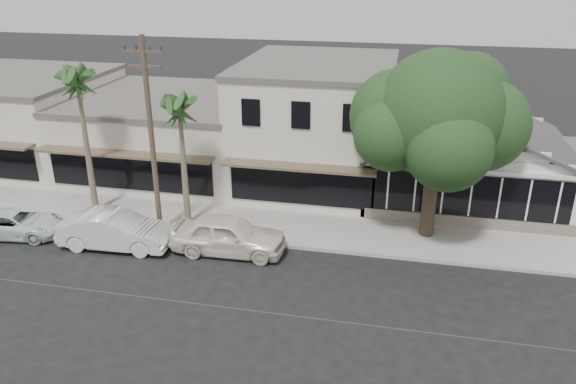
% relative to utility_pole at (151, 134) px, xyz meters
% --- Properties ---
extents(ground, '(140.00, 140.00, 0.00)m').
position_rel_utility_pole_xyz_m(ground, '(9.00, -5.20, -4.79)').
color(ground, black).
rests_on(ground, ground).
extents(sidewalk_north, '(90.00, 3.50, 0.15)m').
position_rel_utility_pole_xyz_m(sidewalk_north, '(1.00, 1.55, -4.71)').
color(sidewalk_north, '#9E9991').
rests_on(sidewalk_north, ground).
extents(corner_shop, '(10.40, 8.60, 5.10)m').
position_rel_utility_pole_xyz_m(corner_shop, '(14.00, 7.27, -2.17)').
color(corner_shop, white).
rests_on(corner_shop, ground).
extents(row_building_near, '(8.00, 10.00, 6.50)m').
position_rel_utility_pole_xyz_m(row_building_near, '(6.00, 8.30, -1.54)').
color(row_building_near, silver).
rests_on(row_building_near, ground).
extents(row_building_midnear, '(10.00, 10.00, 4.20)m').
position_rel_utility_pole_xyz_m(row_building_midnear, '(-3.00, 8.30, -2.69)').
color(row_building_midnear, silver).
rests_on(row_building_midnear, ground).
extents(row_building_midfar, '(11.00, 10.00, 5.00)m').
position_rel_utility_pole_xyz_m(row_building_midfar, '(-13.50, 8.30, -2.29)').
color(row_building_midfar, silver).
rests_on(row_building_midfar, ground).
extents(utility_pole, '(1.80, 0.24, 9.00)m').
position_rel_utility_pole_xyz_m(utility_pole, '(0.00, 0.00, 0.00)').
color(utility_pole, brown).
rests_on(utility_pole, ground).
extents(car_0, '(5.02, 2.14, 1.69)m').
position_rel_utility_pole_xyz_m(car_0, '(3.70, -1.15, -3.94)').
color(car_0, white).
rests_on(car_0, ground).
extents(car_1, '(5.04, 1.98, 1.63)m').
position_rel_utility_pole_xyz_m(car_1, '(-1.30, -1.72, -3.97)').
color(car_1, white).
rests_on(car_1, ground).
extents(car_2, '(4.56, 2.53, 1.21)m').
position_rel_utility_pole_xyz_m(car_2, '(-6.30, -1.63, -4.19)').
color(car_2, white).
rests_on(car_2, ground).
extents(shade_tree, '(7.68, 6.94, 8.52)m').
position_rel_utility_pole_xyz_m(shade_tree, '(12.05, 2.36, 0.82)').
color(shade_tree, '#3F3126').
rests_on(shade_tree, ground).
extents(palm_east, '(2.99, 2.99, 6.72)m').
position_rel_utility_pole_xyz_m(palm_east, '(1.00, 0.94, 0.93)').
color(palm_east, '#726651').
rests_on(palm_east, ground).
extents(palm_mid, '(3.01, 3.01, 7.70)m').
position_rel_utility_pole_xyz_m(palm_mid, '(-4.07, 1.35, 1.82)').
color(palm_mid, '#726651').
rests_on(palm_mid, ground).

